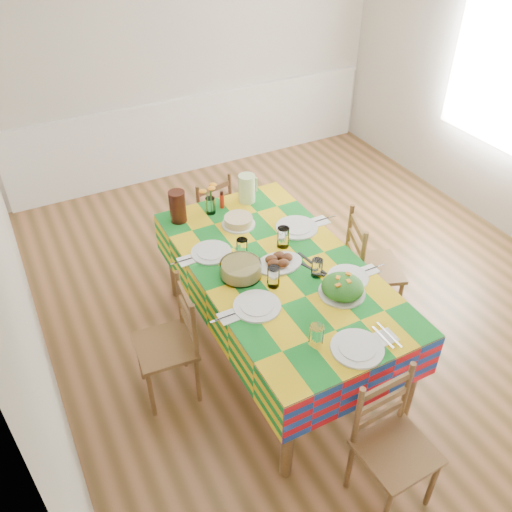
{
  "coord_description": "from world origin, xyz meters",
  "views": [
    {
      "loc": [
        -2.14,
        -3.13,
        3.22
      ],
      "look_at": [
        -0.69,
        -0.33,
        0.79
      ],
      "focal_mm": 38.0,
      "sensor_mm": 36.0,
      "label": 1
    }
  ],
  "objects_px": {
    "dining_table": "(279,277)",
    "chair_left": "(171,344)",
    "tea_pitcher": "(178,207)",
    "chair_far": "(208,218)",
    "meat_platter": "(279,261)",
    "chair_right": "(369,268)",
    "green_pitcher": "(247,188)",
    "chair_near": "(392,446)"
  },
  "relations": [
    {
      "from": "chair_left",
      "to": "green_pitcher",
      "type": "bearing_deg",
      "value": 136.26
    },
    {
      "from": "dining_table",
      "to": "chair_far",
      "type": "bearing_deg",
      "value": 89.63
    },
    {
      "from": "green_pitcher",
      "to": "chair_far",
      "type": "distance_m",
      "value": 0.69
    },
    {
      "from": "chair_left",
      "to": "chair_right",
      "type": "relative_size",
      "value": 0.95
    },
    {
      "from": "chair_left",
      "to": "chair_right",
      "type": "height_order",
      "value": "chair_right"
    },
    {
      "from": "chair_far",
      "to": "chair_left",
      "type": "relative_size",
      "value": 0.97
    },
    {
      "from": "tea_pitcher",
      "to": "chair_near",
      "type": "distance_m",
      "value": 2.31
    },
    {
      "from": "dining_table",
      "to": "chair_far",
      "type": "xyz_separation_m",
      "value": [
        0.01,
        1.34,
        -0.29
      ]
    },
    {
      "from": "meat_platter",
      "to": "tea_pitcher",
      "type": "bearing_deg",
      "value": 116.55
    },
    {
      "from": "chair_near",
      "to": "chair_right",
      "type": "distance_m",
      "value": 1.6
    },
    {
      "from": "dining_table",
      "to": "meat_platter",
      "type": "relative_size",
      "value": 6.08
    },
    {
      "from": "meat_platter",
      "to": "chair_far",
      "type": "xyz_separation_m",
      "value": [
        -0.0,
        1.32,
        -0.41
      ]
    },
    {
      "from": "green_pitcher",
      "to": "chair_far",
      "type": "height_order",
      "value": "green_pitcher"
    },
    {
      "from": "chair_left",
      "to": "chair_right",
      "type": "xyz_separation_m",
      "value": [
        1.7,
        0.02,
        0.02
      ]
    },
    {
      "from": "meat_platter",
      "to": "chair_left",
      "type": "height_order",
      "value": "chair_left"
    },
    {
      "from": "chair_far",
      "to": "chair_right",
      "type": "distance_m",
      "value": 1.57
    },
    {
      "from": "chair_right",
      "to": "chair_far",
      "type": "bearing_deg",
      "value": 52.49
    },
    {
      "from": "dining_table",
      "to": "green_pitcher",
      "type": "bearing_deg",
      "value": 77.73
    },
    {
      "from": "tea_pitcher",
      "to": "chair_far",
      "type": "xyz_separation_m",
      "value": [
        0.43,
        0.46,
        -0.51
      ]
    },
    {
      "from": "green_pitcher",
      "to": "tea_pitcher",
      "type": "bearing_deg",
      "value": -178.58
    },
    {
      "from": "chair_near",
      "to": "chair_far",
      "type": "height_order",
      "value": "chair_near"
    },
    {
      "from": "chair_left",
      "to": "tea_pitcher",
      "type": "bearing_deg",
      "value": 159.46
    },
    {
      "from": "chair_left",
      "to": "chair_right",
      "type": "distance_m",
      "value": 1.7
    },
    {
      "from": "meat_platter",
      "to": "green_pitcher",
      "type": "relative_size",
      "value": 1.46
    },
    {
      "from": "meat_platter",
      "to": "chair_left",
      "type": "xyz_separation_m",
      "value": [
        -0.86,
        -0.03,
        -0.39
      ]
    },
    {
      "from": "dining_table",
      "to": "chair_right",
      "type": "xyz_separation_m",
      "value": [
        0.85,
        0.02,
        -0.25
      ]
    },
    {
      "from": "meat_platter",
      "to": "chair_near",
      "type": "relative_size",
      "value": 0.37
    },
    {
      "from": "meat_platter",
      "to": "chair_far",
      "type": "relative_size",
      "value": 0.39
    },
    {
      "from": "tea_pitcher",
      "to": "meat_platter",
      "type": "bearing_deg",
      "value": -63.45
    },
    {
      "from": "chair_near",
      "to": "chair_far",
      "type": "distance_m",
      "value": 2.68
    },
    {
      "from": "dining_table",
      "to": "meat_platter",
      "type": "height_order",
      "value": "meat_platter"
    },
    {
      "from": "meat_platter",
      "to": "green_pitcher",
      "type": "xyz_separation_m",
      "value": [
        0.18,
        0.87,
        0.09
      ]
    },
    {
      "from": "meat_platter",
      "to": "chair_far",
      "type": "height_order",
      "value": "chair_far"
    },
    {
      "from": "chair_far",
      "to": "chair_right",
      "type": "bearing_deg",
      "value": 110.36
    },
    {
      "from": "chair_near",
      "to": "tea_pitcher",
      "type": "bearing_deg",
      "value": 98.4
    },
    {
      "from": "meat_platter",
      "to": "tea_pitcher",
      "type": "distance_m",
      "value": 0.96
    },
    {
      "from": "meat_platter",
      "to": "chair_far",
      "type": "bearing_deg",
      "value": 90.02
    },
    {
      "from": "tea_pitcher",
      "to": "chair_left",
      "type": "height_order",
      "value": "tea_pitcher"
    },
    {
      "from": "dining_table",
      "to": "chair_left",
      "type": "bearing_deg",
      "value": -179.72
    },
    {
      "from": "chair_far",
      "to": "tea_pitcher",
      "type": "bearing_deg",
      "value": 35.37
    },
    {
      "from": "meat_platter",
      "to": "chair_right",
      "type": "bearing_deg",
      "value": -0.6
    },
    {
      "from": "tea_pitcher",
      "to": "dining_table",
      "type": "bearing_deg",
      "value": -64.59
    }
  ]
}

